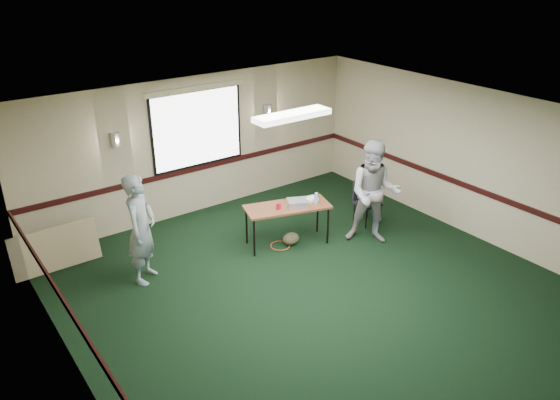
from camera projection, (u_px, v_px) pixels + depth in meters
ground at (331, 302)px, 8.14m from camera, size 8.00×8.00×0.00m
room_shell at (251, 162)px, 9.04m from camera, size 8.00×8.02×8.00m
folding_table at (287, 209)px, 9.50m from camera, size 1.59×0.99×0.74m
projector at (297, 203)px, 9.46m from camera, size 0.42×0.40×0.11m
game_console at (311, 199)px, 9.67m from camera, size 0.22×0.18×0.05m
red_cup at (279, 206)px, 9.33m from camera, size 0.08×0.08×0.12m
water_bottle at (316, 198)px, 9.53m from camera, size 0.06×0.06×0.20m
duffel_bag at (291, 239)px, 9.70m from camera, size 0.35×0.28×0.22m
cable_coil at (280, 246)px, 9.68m from camera, size 0.47×0.47×0.02m
folded_table at (56, 249)px, 8.89m from camera, size 1.39×0.22×0.71m
conference_chair at (365, 198)px, 10.39m from camera, size 0.42×0.44×0.84m
person_left at (141, 229)px, 8.36m from camera, size 0.76×0.76×1.79m
person_right at (374, 193)px, 9.49m from camera, size 1.15×1.15×1.88m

